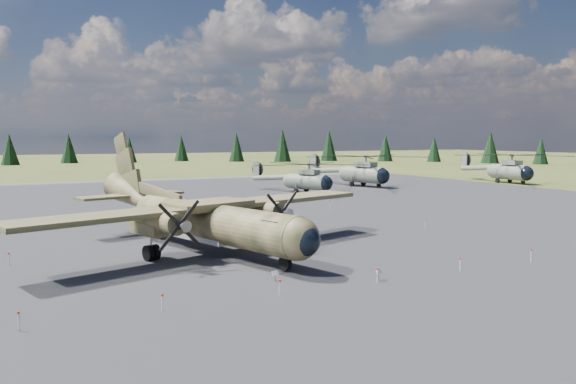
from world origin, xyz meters
name	(u,v)px	position (x,y,z in m)	size (l,w,h in m)	color
ground	(252,244)	(0.00, 0.00, 0.00)	(500.00, 500.00, 0.00)	brown
apron	(211,226)	(0.00, 10.00, 0.00)	(120.00, 120.00, 0.04)	#5C5B60
transport_plane	(200,214)	(-4.17, -0.49, 2.61)	(27.11, 24.16, 9.08)	#353A1F
helicopter_near	(307,172)	(21.94, 32.95, 3.06)	(22.56, 22.56, 4.32)	slate
helicopter_mid	(363,165)	(35.33, 38.52, 3.64)	(24.87, 25.78, 5.13)	slate
helicopter_far	(509,163)	(62.55, 33.28, 3.62)	(21.17, 24.23, 5.11)	slate
info_placard_left	(275,274)	(-2.99, -10.71, 0.41)	(0.40, 0.19, 0.61)	gray
info_placard_right	(379,273)	(2.39, -13.04, 0.41)	(0.42, 0.28, 0.61)	gray
barrier_fence	(247,238)	(-0.46, -0.08, 0.51)	(33.12, 29.62, 0.85)	silver
treeline	(176,178)	(-4.07, 6.58, 4.77)	(314.81, 311.69, 10.97)	black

